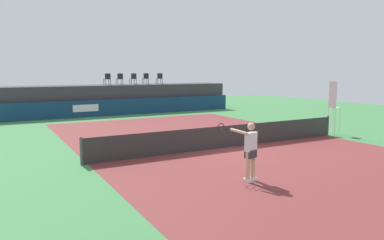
{
  "coord_description": "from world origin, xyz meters",
  "views": [
    {
      "loc": [
        -8.87,
        -12.82,
        3.28
      ],
      "look_at": [
        -0.66,
        2.0,
        1.0
      ],
      "focal_mm": 34.18,
      "sensor_mm": 36.0,
      "label": 1
    }
  ],
  "objects_px": {
    "spectator_chair_center": "(133,78)",
    "spectator_chair_far_right": "(159,78)",
    "net_post_far": "(328,126)",
    "tennis_player": "(250,150)",
    "spectator_chair_left": "(120,78)",
    "net_post_near": "(81,151)",
    "umpire_chair": "(333,104)",
    "spectator_chair_right": "(146,78)",
    "spectator_chair_far_left": "(107,79)"
  },
  "relations": [
    {
      "from": "spectator_chair_center",
      "to": "spectator_chair_far_right",
      "type": "distance_m",
      "value": 2.23
    },
    {
      "from": "net_post_far",
      "to": "tennis_player",
      "type": "height_order",
      "value": "tennis_player"
    },
    {
      "from": "net_post_far",
      "to": "tennis_player",
      "type": "relative_size",
      "value": 0.56
    },
    {
      "from": "spectator_chair_left",
      "to": "net_post_near",
      "type": "bearing_deg",
      "value": -112.65
    },
    {
      "from": "spectator_chair_far_right",
      "to": "tennis_player",
      "type": "xyz_separation_m",
      "value": [
        -5.72,
        -19.43,
        -1.73
      ]
    },
    {
      "from": "spectator_chair_center",
      "to": "spectator_chair_far_right",
      "type": "bearing_deg",
      "value": -3.5
    },
    {
      "from": "net_post_near",
      "to": "tennis_player",
      "type": "bearing_deg",
      "value": -47.46
    },
    {
      "from": "umpire_chair",
      "to": "spectator_chair_center",
      "type": "bearing_deg",
      "value": 109.03
    },
    {
      "from": "spectator_chair_right",
      "to": "net_post_far",
      "type": "bearing_deg",
      "value": -76.35
    },
    {
      "from": "spectator_chair_right",
      "to": "spectator_chair_far_right",
      "type": "bearing_deg",
      "value": -20.8
    },
    {
      "from": "spectator_chair_right",
      "to": "umpire_chair",
      "type": "distance_m",
      "value": 16.07
    },
    {
      "from": "spectator_chair_far_right",
      "to": "net_post_far",
      "type": "bearing_deg",
      "value": -79.86
    },
    {
      "from": "spectator_chair_center",
      "to": "spectator_chair_right",
      "type": "relative_size",
      "value": 1.0
    },
    {
      "from": "spectator_chair_far_left",
      "to": "spectator_chair_right",
      "type": "xyz_separation_m",
      "value": [
        3.26,
        0.22,
        0.0
      ]
    },
    {
      "from": "net_post_near",
      "to": "net_post_far",
      "type": "height_order",
      "value": "same"
    },
    {
      "from": "spectator_chair_right",
      "to": "umpire_chair",
      "type": "bearing_deg",
      "value": -75.21
    },
    {
      "from": "spectator_chair_far_right",
      "to": "spectator_chair_right",
      "type": "bearing_deg",
      "value": 159.2
    },
    {
      "from": "spectator_chair_far_left",
      "to": "net_post_far",
      "type": "xyz_separation_m",
      "value": [
        7.02,
        -15.27,
        -2.19
      ]
    },
    {
      "from": "spectator_chair_left",
      "to": "net_post_near",
      "type": "relative_size",
      "value": 0.89
    },
    {
      "from": "spectator_chair_far_right",
      "to": "tennis_player",
      "type": "relative_size",
      "value": 0.5
    },
    {
      "from": "spectator_chair_far_right",
      "to": "umpire_chair",
      "type": "relative_size",
      "value": 0.32
    },
    {
      "from": "spectator_chair_far_left",
      "to": "net_post_near",
      "type": "xyz_separation_m",
      "value": [
        -5.38,
        -15.27,
        -2.19
      ]
    },
    {
      "from": "tennis_player",
      "to": "net_post_far",
      "type": "bearing_deg",
      "value": 27.32
    },
    {
      "from": "spectator_chair_right",
      "to": "tennis_player",
      "type": "xyz_separation_m",
      "value": [
        -4.65,
        -19.83,
        -1.73
      ]
    },
    {
      "from": "spectator_chair_center",
      "to": "spectator_chair_far_left",
      "type": "bearing_deg",
      "value": 178.61
    },
    {
      "from": "tennis_player",
      "to": "spectator_chair_center",
      "type": "bearing_deg",
      "value": 79.89
    },
    {
      "from": "spectator_chair_far_right",
      "to": "umpire_chair",
      "type": "height_order",
      "value": "spectator_chair_far_right"
    },
    {
      "from": "spectator_chair_far_left",
      "to": "spectator_chair_left",
      "type": "height_order",
      "value": "same"
    },
    {
      "from": "spectator_chair_far_left",
      "to": "umpire_chair",
      "type": "xyz_separation_m",
      "value": [
        7.36,
        -15.28,
        -1.11
      ]
    },
    {
      "from": "net_post_near",
      "to": "net_post_far",
      "type": "bearing_deg",
      "value": 0.0
    },
    {
      "from": "tennis_player",
      "to": "spectator_chair_far_left",
      "type": "bearing_deg",
      "value": 85.95
    },
    {
      "from": "spectator_chair_far_left",
      "to": "spectator_chair_left",
      "type": "distance_m",
      "value": 0.99
    },
    {
      "from": "spectator_chair_center",
      "to": "tennis_player",
      "type": "xyz_separation_m",
      "value": [
        -3.49,
        -19.56,
        -1.73
      ]
    },
    {
      "from": "spectator_chair_left",
      "to": "net_post_near",
      "type": "xyz_separation_m",
      "value": [
        -6.36,
        -15.24,
        -2.19
      ]
    },
    {
      "from": "spectator_chair_far_right",
      "to": "net_post_far",
      "type": "height_order",
      "value": "spectator_chair_far_right"
    },
    {
      "from": "spectator_chair_right",
      "to": "tennis_player",
      "type": "distance_m",
      "value": 20.44
    },
    {
      "from": "spectator_chair_far_right",
      "to": "net_post_near",
      "type": "distance_m",
      "value": 18.07
    },
    {
      "from": "net_post_far",
      "to": "spectator_chair_left",
      "type": "bearing_deg",
      "value": 111.61
    },
    {
      "from": "spectator_chair_right",
      "to": "spectator_chair_far_right",
      "type": "xyz_separation_m",
      "value": [
        1.06,
        -0.4,
        0.0
      ]
    },
    {
      "from": "net_post_far",
      "to": "spectator_chair_far_right",
      "type": "bearing_deg",
      "value": 100.14
    },
    {
      "from": "spectator_chair_left",
      "to": "umpire_chair",
      "type": "xyz_separation_m",
      "value": [
        6.37,
        -15.26,
        -1.11
      ]
    },
    {
      "from": "spectator_chair_center",
      "to": "umpire_chair",
      "type": "relative_size",
      "value": 0.32
    },
    {
      "from": "umpire_chair",
      "to": "tennis_player",
      "type": "distance_m",
      "value": 9.78
    },
    {
      "from": "spectator_chair_left",
      "to": "net_post_far",
      "type": "height_order",
      "value": "spectator_chair_left"
    },
    {
      "from": "spectator_chair_left",
      "to": "spectator_chair_right",
      "type": "distance_m",
      "value": 2.29
    },
    {
      "from": "spectator_chair_left",
      "to": "tennis_player",
      "type": "height_order",
      "value": "spectator_chair_left"
    },
    {
      "from": "spectator_chair_far_left",
      "to": "spectator_chair_left",
      "type": "xyz_separation_m",
      "value": [
        0.99,
        -0.02,
        0.0
      ]
    },
    {
      "from": "spectator_chair_right",
      "to": "net_post_far",
      "type": "height_order",
      "value": "spectator_chair_right"
    },
    {
      "from": "spectator_chair_center",
      "to": "spectator_chair_far_right",
      "type": "height_order",
      "value": "same"
    },
    {
      "from": "spectator_chair_center",
      "to": "spectator_chair_right",
      "type": "xyz_separation_m",
      "value": [
        1.16,
        0.27,
        0.0
      ]
    }
  ]
}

